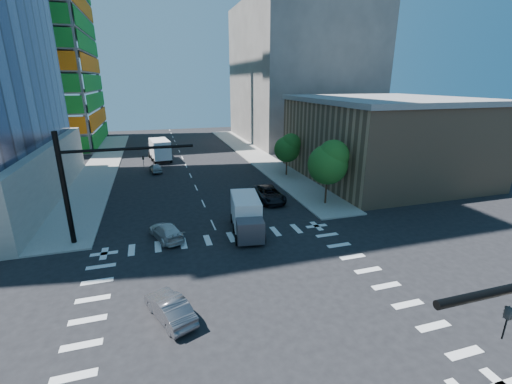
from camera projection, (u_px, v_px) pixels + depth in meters
name	position (u px, v px, depth m)	size (l,w,h in m)	color
ground	(248.00, 302.00, 20.56)	(160.00, 160.00, 0.00)	black
road_markings	(248.00, 302.00, 20.56)	(20.00, 20.00, 0.01)	silver
sidewalk_ne	(255.00, 155.00, 60.37)	(5.00, 60.00, 0.15)	gray
sidewalk_nw	(102.00, 165.00, 53.46)	(5.00, 60.00, 0.15)	gray
construction_building	(9.00, 11.00, 61.65)	(25.16, 34.50, 70.60)	slate
commercial_building	(383.00, 138.00, 45.83)	(20.50, 22.50, 10.60)	#927255
bg_building_ne	(299.00, 74.00, 73.69)	(24.00, 30.00, 28.00)	#635D59
signal_mast_nw	(84.00, 177.00, 26.55)	(10.20, 0.40, 9.00)	black
tree_south	(329.00, 162.00, 35.24)	(4.16, 4.16, 6.82)	#382316
tree_north	(288.00, 147.00, 46.45)	(3.54, 3.52, 5.78)	#382316
car_nb_far	(269.00, 194.00, 37.59)	(2.57, 5.57, 1.55)	black
car_sb_near	(166.00, 232.00, 28.55)	(1.83, 4.51, 1.31)	#BBBBBB
car_sb_mid	(156.00, 168.00, 49.36)	(1.52, 3.77, 1.29)	#9EA2A5
car_sb_cross	(170.00, 308.00, 18.93)	(1.44, 4.12, 1.36)	#55555A
box_truck_near	(247.00, 219.00, 29.44)	(3.28, 6.06, 3.02)	black
box_truck_far	(159.00, 151.00, 56.61)	(3.71, 7.10, 3.56)	black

